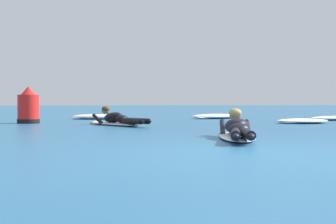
{
  "coord_description": "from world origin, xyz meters",
  "views": [
    {
      "loc": [
        -1.98,
        -5.28,
        0.61
      ],
      "look_at": [
        -0.47,
        4.5,
        0.39
      ],
      "focal_mm": 50.6,
      "sensor_mm": 36.0,
      "label": 1
    }
  ],
  "objects": [
    {
      "name": "whitewater_back",
      "position": [
        2.35,
        11.32,
        0.08
      ],
      "size": [
        2.17,
        1.56,
        0.17
      ],
      "color": "white",
      "rests_on": "ground"
    },
    {
      "name": "surfer_near",
      "position": [
        0.33,
        2.21,
        0.13
      ],
      "size": [
        1.1,
        2.67,
        0.55
      ],
      "color": "silver",
      "rests_on": "ground"
    },
    {
      "name": "channel_marker_buoy",
      "position": [
        -3.84,
        8.47,
        0.42
      ],
      "size": [
        0.62,
        0.62,
        1.04
      ],
      "color": "red",
      "rests_on": "ground"
    },
    {
      "name": "whitewater_mid_right",
      "position": [
        3.84,
        7.39,
        0.06
      ],
      "size": [
        1.63,
        1.36,
        0.13
      ],
      "color": "white",
      "rests_on": "ground"
    },
    {
      "name": "ground_plane",
      "position": [
        0.0,
        10.0,
        0.0
      ],
      "size": [
        120.0,
        120.0,
        0.0
      ],
      "primitive_type": "plane",
      "color": "#235B84"
    },
    {
      "name": "whitewater_mid_left",
      "position": [
        -1.94,
        11.2,
        0.08
      ],
      "size": [
        1.84,
        1.12,
        0.18
      ],
      "color": "white",
      "rests_on": "ground"
    },
    {
      "name": "surfer_far",
      "position": [
        -1.43,
        6.95,
        0.14
      ],
      "size": [
        1.61,
        2.49,
        0.54
      ],
      "color": "white",
      "rests_on": "ground"
    }
  ]
}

